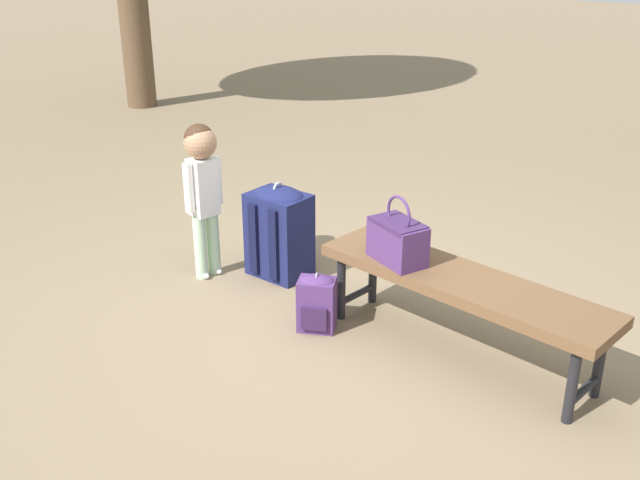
{
  "coord_description": "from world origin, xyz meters",
  "views": [
    {
      "loc": [
        -1.94,
        3.18,
        2.1
      ],
      "look_at": [
        0.17,
        -0.03,
        0.45
      ],
      "focal_mm": 41.43,
      "sensor_mm": 36.0,
      "label": 1
    }
  ],
  "objects_px": {
    "backpack_large": "(279,229)",
    "backpack_small": "(317,301)",
    "park_bench": "(461,287)",
    "handbag": "(398,239)",
    "child_standing": "(202,177)"
  },
  "relations": [
    {
      "from": "handbag",
      "to": "child_standing",
      "type": "relative_size",
      "value": 0.37
    },
    {
      "from": "child_standing",
      "to": "backpack_large",
      "type": "distance_m",
      "value": 0.58
    },
    {
      "from": "handbag",
      "to": "child_standing",
      "type": "xyz_separation_m",
      "value": [
        1.36,
        -0.01,
        0.09
      ]
    },
    {
      "from": "handbag",
      "to": "backpack_small",
      "type": "height_order",
      "value": "handbag"
    },
    {
      "from": "park_bench",
      "to": "backpack_small",
      "type": "bearing_deg",
      "value": 13.88
    },
    {
      "from": "handbag",
      "to": "backpack_small",
      "type": "bearing_deg",
      "value": 24.32
    },
    {
      "from": "handbag",
      "to": "park_bench",
      "type": "bearing_deg",
      "value": -178.31
    },
    {
      "from": "backpack_large",
      "to": "backpack_small",
      "type": "bearing_deg",
      "value": 142.04
    },
    {
      "from": "park_bench",
      "to": "child_standing",
      "type": "distance_m",
      "value": 1.75
    },
    {
      "from": "backpack_large",
      "to": "backpack_small",
      "type": "xyz_separation_m",
      "value": [
        -0.59,
        0.46,
        -0.14
      ]
    },
    {
      "from": "park_bench",
      "to": "backpack_large",
      "type": "bearing_deg",
      "value": -11.34
    },
    {
      "from": "park_bench",
      "to": "backpack_small",
      "type": "height_order",
      "value": "park_bench"
    },
    {
      "from": "park_bench",
      "to": "handbag",
      "type": "distance_m",
      "value": 0.41
    },
    {
      "from": "handbag",
      "to": "child_standing",
      "type": "height_order",
      "value": "child_standing"
    },
    {
      "from": "child_standing",
      "to": "backpack_small",
      "type": "distance_m",
      "value": 1.11
    }
  ]
}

